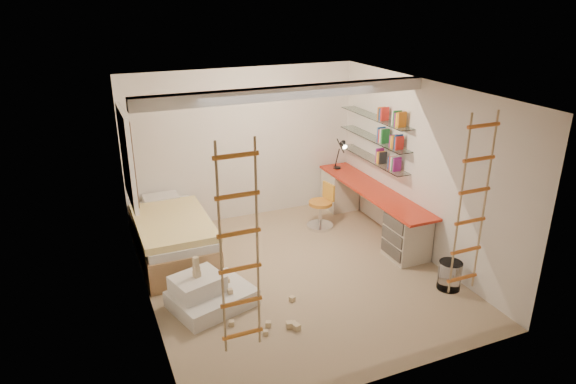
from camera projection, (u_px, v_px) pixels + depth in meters
name	position (u px, v px, depth m)	size (l,w,h in m)	color
floor	(296.00, 275.00, 7.24)	(4.50, 4.50, 0.00)	tan
ceiling_beam	(288.00, 93.00, 6.58)	(4.00, 0.18, 0.16)	white
window_frame	(127.00, 157.00, 7.25)	(0.06, 1.15, 1.35)	white
window_blind	(130.00, 157.00, 7.26)	(0.02, 1.00, 1.20)	#4C2D1E
rope_ladder_left	(239.00, 251.00, 4.70)	(0.41, 0.04, 2.13)	orange
rope_ladder_right	(472.00, 206.00, 5.68)	(0.41, 0.04, 2.13)	orange
waste_bin	(449.00, 275.00, 6.85)	(0.31, 0.31, 0.39)	white
desk	(371.00, 208.00, 8.45)	(0.56, 2.80, 0.75)	red
shelves	(374.00, 139.00, 8.34)	(0.25, 1.80, 0.71)	white
bed	(172.00, 236.00, 7.64)	(1.02, 2.00, 0.69)	#AD7F51
task_lamp	(342.00, 150.00, 8.99)	(0.14, 0.36, 0.57)	black
swivel_chair	(321.00, 212.00, 8.62)	(0.51, 0.51, 0.76)	#C47925
play_platform	(208.00, 294.00, 6.47)	(1.15, 1.01, 0.43)	silver
toy_blocks	(244.00, 301.00, 6.25)	(1.28, 1.06, 0.70)	#CCB284
books	(374.00, 132.00, 8.30)	(0.14, 0.70, 0.92)	#8C1E7F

